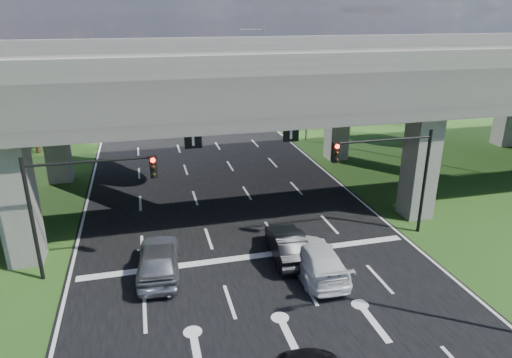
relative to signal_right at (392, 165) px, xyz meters
name	(u,v)px	position (x,y,z in m)	size (l,w,h in m)	color
ground	(269,296)	(-7.82, -3.94, -4.19)	(160.00, 160.00, 0.00)	#223F14
road	(227,207)	(-7.82, 6.06, -4.17)	(18.00, 120.00, 0.03)	black
overpass	(218,78)	(-7.82, 8.06, 3.73)	(80.00, 15.00, 10.00)	#353330
signal_right	(392,165)	(0.00, 0.00, 0.00)	(5.76, 0.54, 6.00)	black
signal_left	(80,193)	(-15.65, 0.00, 0.00)	(5.76, 0.54, 6.00)	black
streetlight_far	(304,80)	(2.27, 20.06, 1.66)	(3.38, 0.25, 10.00)	gray
streetlight_beyond	(260,62)	(2.27, 36.06, 1.66)	(3.38, 0.25, 10.00)	gray
tree_left_near	(30,99)	(-21.78, 22.06, 0.63)	(4.50, 4.50, 7.80)	black
tree_left_mid	(15,92)	(-24.78, 30.06, -0.01)	(3.91, 3.90, 6.76)	black
tree_left_far	(67,71)	(-20.78, 38.06, 0.95)	(4.80, 4.80, 8.32)	black
tree_right_near	(317,86)	(5.22, 24.06, 0.31)	(4.20, 4.20, 7.28)	black
tree_right_mid	(316,78)	(8.22, 32.06, -0.01)	(3.91, 3.90, 6.76)	black
tree_right_far	(266,66)	(4.22, 40.06, 0.63)	(4.50, 4.50, 7.80)	black
car_silver	(159,259)	(-12.45, -0.94, -3.32)	(1.98, 4.91, 1.67)	#9C9DA3
car_dark	(287,244)	(-6.02, -0.94, -3.42)	(1.55, 4.45, 1.46)	black
car_white	(316,259)	(-5.14, -2.64, -3.41)	(2.08, 5.13, 1.49)	silver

